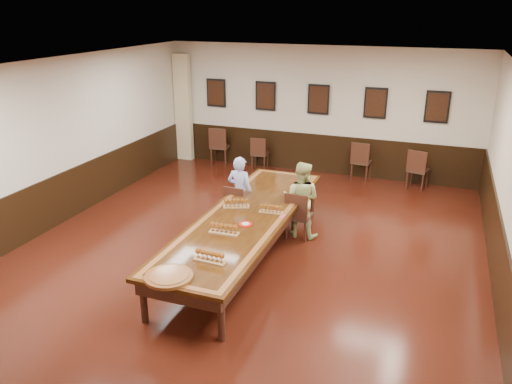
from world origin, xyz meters
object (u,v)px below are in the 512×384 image
at_px(chair_man, 238,206).
at_px(spare_chair_d, 418,169).
at_px(spare_chair_c, 362,160).
at_px(person_man, 240,192).
at_px(conference_table, 246,223).
at_px(chair_woman, 299,214).
at_px(person_woman, 301,200).
at_px(spare_chair_a, 220,145).
at_px(spare_chair_b, 260,153).
at_px(carved_platter, 169,276).

bearing_deg(chair_man, spare_chair_d, -126.95).
relative_size(spare_chair_c, person_man, 0.69).
bearing_deg(conference_table, chair_woman, 56.61).
relative_size(spare_chair_c, person_woman, 0.67).
height_order(spare_chair_a, spare_chair_c, spare_chair_a).
height_order(chair_man, spare_chair_a, spare_chair_a).
bearing_deg(chair_man, spare_chair_c, -110.93).
relative_size(chair_woman, spare_chair_c, 0.95).
bearing_deg(spare_chair_d, person_woman, 75.18).
distance_m(spare_chair_b, carved_platter, 7.12).
relative_size(spare_chair_b, conference_table, 0.17).
xyz_separation_m(spare_chair_d, person_woman, (-1.90, -3.51, 0.25)).
height_order(spare_chair_b, spare_chair_c, spare_chair_c).
xyz_separation_m(spare_chair_a, person_woman, (3.31, -3.66, 0.21)).
xyz_separation_m(spare_chair_b, spare_chair_c, (2.66, 0.08, 0.05)).
xyz_separation_m(chair_woman, person_woman, (0.00, 0.10, 0.26)).
xyz_separation_m(spare_chair_a, spare_chair_d, (5.20, -0.15, -0.03)).
bearing_deg(spare_chair_d, spare_chair_b, 12.11).
distance_m(person_woman, conference_table, 1.29).
height_order(chair_man, person_woman, person_woman).
xyz_separation_m(spare_chair_c, person_woman, (-0.53, -3.69, 0.24)).
bearing_deg(chair_woman, spare_chair_a, -46.74).
bearing_deg(spare_chair_c, conference_table, 81.82).
bearing_deg(person_man, spare_chair_d, -127.65).
height_order(chair_woman, conference_table, chair_woman).
xyz_separation_m(spare_chair_b, spare_chair_d, (4.03, -0.10, 0.04)).
relative_size(chair_man, conference_table, 0.18).
bearing_deg(person_woman, spare_chair_b, -57.50).
bearing_deg(spare_chair_a, chair_man, 110.83).
bearing_deg(chair_man, person_woman, -172.15).
relative_size(chair_man, carved_platter, 1.34).
bearing_deg(chair_man, chair_woman, -176.74).
distance_m(spare_chair_a, person_woman, 4.94).
xyz_separation_m(person_woman, carved_platter, (-0.84, -3.38, 0.05)).
bearing_deg(person_woman, spare_chair_c, -96.26).
relative_size(spare_chair_a, person_woman, 0.71).
bearing_deg(spare_chair_d, carved_platter, 81.88).
distance_m(spare_chair_c, person_man, 4.08).
bearing_deg(chair_woman, conference_table, 58.55).
distance_m(chair_man, person_woman, 1.27).
relative_size(spare_chair_c, spare_chair_d, 1.02).
distance_m(person_man, person_woman, 1.23).
distance_m(spare_chair_d, conference_table, 5.27).
distance_m(spare_chair_a, conference_table, 5.45).
bearing_deg(person_man, conference_table, 120.84).
height_order(spare_chair_a, carved_platter, spare_chair_a).
relative_size(person_man, conference_table, 0.28).
bearing_deg(spare_chair_a, carved_platter, 101.09).
bearing_deg(spare_chair_c, spare_chair_b, 7.64).
xyz_separation_m(chair_man, spare_chair_c, (1.77, 3.77, 0.04)).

